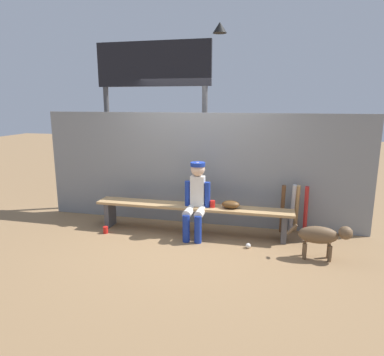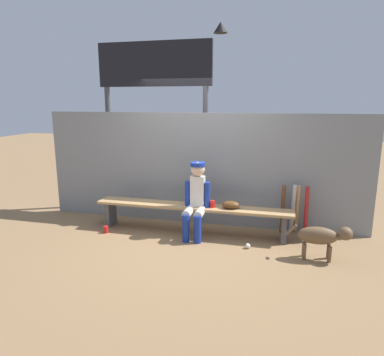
# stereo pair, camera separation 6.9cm
# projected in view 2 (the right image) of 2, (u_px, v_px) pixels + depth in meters

# --- Properties ---
(ground_plane) EXTENTS (30.00, 30.00, 0.00)m
(ground_plane) POSITION_uv_depth(u_px,v_px,m) (192.00, 233.00, 5.70)
(ground_plane) COLOR olive
(chainlink_fence) EXTENTS (5.57, 0.03, 1.91)m
(chainlink_fence) POSITION_uv_depth(u_px,v_px,m) (199.00, 169.00, 5.96)
(chainlink_fence) COLOR gray
(chainlink_fence) RESTS_ON ground_plane
(dugout_bench) EXTENTS (3.18, 0.36, 0.46)m
(dugout_bench) POSITION_uv_depth(u_px,v_px,m) (192.00, 211.00, 5.62)
(dugout_bench) COLOR tan
(dugout_bench) RESTS_ON ground_plane
(player_seated) EXTENTS (0.41, 0.55, 1.17)m
(player_seated) POSITION_uv_depth(u_px,v_px,m) (196.00, 197.00, 5.43)
(player_seated) COLOR silver
(player_seated) RESTS_ON ground_plane
(baseball_glove) EXTENTS (0.28, 0.20, 0.12)m
(baseball_glove) POSITION_uv_depth(u_px,v_px,m) (231.00, 205.00, 5.44)
(baseball_glove) COLOR #593819
(baseball_glove) RESTS_ON dugout_bench
(bat_wood_dark) EXTENTS (0.08, 0.17, 0.81)m
(bat_wood_dark) POSITION_uv_depth(u_px,v_px,m) (283.00, 209.00, 5.58)
(bat_wood_dark) COLOR brown
(bat_wood_dark) RESTS_ON ground_plane
(bat_aluminum_silver) EXTENTS (0.09, 0.23, 0.83)m
(bat_aluminum_silver) POSITION_uv_depth(u_px,v_px,m) (293.00, 209.00, 5.57)
(bat_aluminum_silver) COLOR #B7B7BC
(bat_aluminum_silver) RESTS_ON ground_plane
(bat_wood_tan) EXTENTS (0.07, 0.24, 0.81)m
(bat_wood_tan) POSITION_uv_depth(u_px,v_px,m) (297.00, 209.00, 5.59)
(bat_wood_tan) COLOR tan
(bat_wood_tan) RESTS_ON ground_plane
(bat_aluminum_red) EXTENTS (0.08, 0.16, 0.81)m
(bat_aluminum_red) POSITION_uv_depth(u_px,v_px,m) (306.00, 211.00, 5.49)
(bat_aluminum_red) COLOR #B22323
(bat_aluminum_red) RESTS_ON ground_plane
(baseball) EXTENTS (0.07, 0.07, 0.07)m
(baseball) POSITION_uv_depth(u_px,v_px,m) (248.00, 246.00, 5.08)
(baseball) COLOR white
(baseball) RESTS_ON ground_plane
(cup_on_ground) EXTENTS (0.08, 0.08, 0.11)m
(cup_on_ground) POSITION_uv_depth(u_px,v_px,m) (106.00, 229.00, 5.68)
(cup_on_ground) COLOR red
(cup_on_ground) RESTS_ON ground_plane
(cup_on_bench) EXTENTS (0.08, 0.08, 0.11)m
(cup_on_bench) POSITION_uv_depth(u_px,v_px,m) (212.00, 204.00, 5.48)
(cup_on_bench) COLOR red
(cup_on_bench) RESTS_ON dugout_bench
(scoreboard) EXTENTS (2.46, 0.27, 3.40)m
(scoreboard) POSITION_uv_depth(u_px,v_px,m) (158.00, 84.00, 6.46)
(scoreboard) COLOR #3F3F42
(scoreboard) RESTS_ON ground_plane
(dog) EXTENTS (0.84, 0.20, 0.49)m
(dog) POSITION_uv_depth(u_px,v_px,m) (322.00, 236.00, 4.66)
(dog) COLOR brown
(dog) RESTS_ON ground_plane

